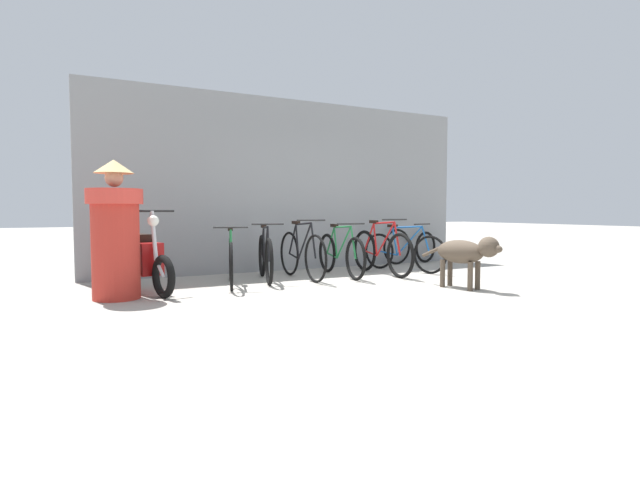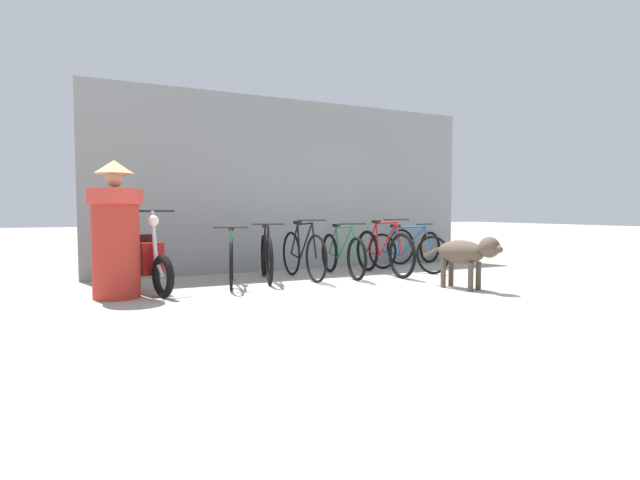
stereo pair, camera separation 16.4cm
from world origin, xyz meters
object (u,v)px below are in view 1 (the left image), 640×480
Objects in this scene: bicycle_5 at (403,251)px; motorcycle at (141,260)px; person_in_robes at (115,231)px; spare_tire_right at (426,247)px; bicycle_1 at (265,257)px; bicycle_4 at (381,252)px; stray_dog at (466,252)px; spare_tire_left at (397,247)px; bicycle_2 at (302,254)px; bicycle_3 at (340,254)px; bicycle_0 at (231,261)px.

motorcycle is at bearing -105.01° from bicycle_5.
person_in_robes is 6.18m from spare_tire_right.
bicycle_1 reaches higher than spare_tire_right.
bicycle_4 reaches higher than stray_dog.
bicycle_1 is 0.90× the size of bicycle_4.
spare_tire_left is at bearing 135.47° from bicycle_4.
bicycle_2 is at bearing 79.00° from motorcycle.
spare_tire_left is at bearing 123.59° from bicycle_3.
bicycle_3 reaches higher than spare_tire_right.
bicycle_0 is 2.51× the size of spare_tire_right.
spare_tire_left is at bearing -179.21° from spare_tire_right.
bicycle_1 is 1.81m from motorcycle.
motorcycle is at bearing -81.85° from bicycle_3.
bicycle_2 is at bearing -106.06° from bicycle_5.
stray_dog is 3.09m from spare_tire_left.
bicycle_1 is at bearing 128.55° from bicycle_0.
person_in_robes reaches higher than stray_dog.
bicycle_1 is at bearing 82.42° from motorcycle.
person_in_robes reaches higher than bicycle_4.
spare_tire_left reaches higher than spare_tire_right.
bicycle_1 is at bearing -96.42° from bicycle_2.
bicycle_4 is 1.81m from stray_dog.
spare_tire_right is (1.27, 0.94, -0.03)m from bicycle_5.
motorcycle is at bearing -74.44° from bicycle_0.
bicycle_4 is 2.17m from spare_tire_right.
person_in_robes is 2.37× the size of spare_tire_left.
bicycle_3 is at bearing -169.64° from stray_dog.
bicycle_2 is 0.93× the size of motorcycle.
bicycle_0 is at bearing 74.26° from motorcycle.
bicycle_2 is 0.95× the size of bicycle_4.
bicycle_4 is at bearing -135.84° from spare_tire_left.
motorcycle is (-3.76, -0.01, 0.04)m from bicycle_4.
bicycle_0 is 1.19m from bicycle_2.
spare_tire_left is (1.85, 0.98, -0.00)m from bicycle_3.
bicycle_5 reaches higher than spare_tire_left.
bicycle_0 is at bearing -80.86° from bicycle_2.
motorcycle is at bearing -127.40° from stray_dog.
motorcycle is 4.27m from stray_dog.
bicycle_0 is at bearing -120.99° from person_in_robes.
motorcycle is 2.58× the size of spare_tire_left.
spare_tire_right is at bearing 108.90° from bicycle_5.
bicycle_5 is 1.58m from spare_tire_right.
bicycle_2 reaches higher than bicycle_3.
spare_tire_right is (1.86, 1.12, -0.06)m from bicycle_4.
stray_dog is at bearing 28.51° from bicycle_3.
bicycle_2 is at bearing 115.02° from bicycle_0.
bicycle_2 reaches higher than spare_tire_right.
bicycle_2 reaches higher than bicycle_5.
bicycle_0 is 1.19m from motorcycle.
bicycle_4 is (2.57, 0.04, 0.02)m from bicycle_0.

